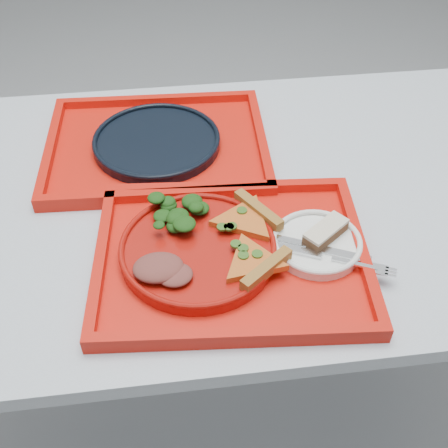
{
  "coord_description": "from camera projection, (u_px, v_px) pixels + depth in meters",
  "views": [
    {
      "loc": [
        -0.11,
        -0.82,
        1.45
      ],
      "look_at": [
        -0.02,
        -0.12,
        0.78
      ],
      "focal_mm": 45.0,
      "sensor_mm": 36.0,
      "label": 1
    }
  ],
  "objects": [
    {
      "name": "ground",
      "position": [
        225.0,
        391.0,
        1.6
      ],
      "size": [
        10.0,
        10.0,
        0.0
      ],
      "primitive_type": "plane",
      "color": "#979A9F",
      "rests_on": "ground"
    },
    {
      "name": "table",
      "position": [
        225.0,
        218.0,
        1.13
      ],
      "size": [
        1.6,
        0.8,
        0.75
      ],
      "color": "#A8B0BD",
      "rests_on": "ground"
    },
    {
      "name": "tray_main",
      "position": [
        231.0,
        258.0,
        0.94
      ],
      "size": [
        0.48,
        0.39,
        0.01
      ],
      "primitive_type": "cube",
      "rotation": [
        0.0,
        0.0,
        -0.08
      ],
      "color": "red",
      "rests_on": "table"
    },
    {
      "name": "tray_far",
      "position": [
        157.0,
        148.0,
        1.17
      ],
      "size": [
        0.46,
        0.37,
        0.01
      ],
      "primitive_type": "cube",
      "rotation": [
        0.0,
        0.0,
        -0.04
      ],
      "color": "red",
      "rests_on": "table"
    },
    {
      "name": "dinner_plate",
      "position": [
        198.0,
        251.0,
        0.93
      ],
      "size": [
        0.26,
        0.26,
        0.02
      ],
      "primitive_type": "cylinder",
      "color": "#9C110A",
      "rests_on": "tray_main"
    },
    {
      "name": "side_plate",
      "position": [
        317.0,
        245.0,
        0.95
      ],
      "size": [
        0.15,
        0.15,
        0.01
      ],
      "primitive_type": "cylinder",
      "color": "white",
      "rests_on": "tray_main"
    },
    {
      "name": "navy_plate",
      "position": [
        157.0,
        143.0,
        1.16
      ],
      "size": [
        0.26,
        0.26,
        0.02
      ],
      "primitive_type": "cylinder",
      "color": "black",
      "rests_on": "tray_far"
    },
    {
      "name": "pizza_slice_a",
      "position": [
        252.0,
        259.0,
        0.89
      ],
      "size": [
        0.16,
        0.16,
        0.02
      ],
      "primitive_type": null,
      "rotation": [
        0.0,
        0.0,
        2.25
      ],
      "color": "orange",
      "rests_on": "dinner_plate"
    },
    {
      "name": "pizza_slice_b",
      "position": [
        245.0,
        218.0,
        0.96
      ],
      "size": [
        0.16,
        0.16,
        0.02
      ],
      "primitive_type": null,
      "rotation": [
        0.0,
        0.0,
        3.7
      ],
      "color": "orange",
      "rests_on": "dinner_plate"
    },
    {
      "name": "salad_heap",
      "position": [
        178.0,
        210.0,
        0.96
      ],
      "size": [
        0.09,
        0.08,
        0.04
      ],
      "primitive_type": "ellipsoid",
      "color": "black",
      "rests_on": "dinner_plate"
    },
    {
      "name": "meat_portion",
      "position": [
        158.0,
        268.0,
        0.88
      ],
      "size": [
        0.08,
        0.06,
        0.02
      ],
      "primitive_type": "ellipsoid",
      "color": "brown",
      "rests_on": "dinner_plate"
    },
    {
      "name": "dessert_bar",
      "position": [
        326.0,
        232.0,
        0.94
      ],
      "size": [
        0.09,
        0.08,
        0.02
      ],
      "rotation": [
        0.0,
        0.0,
        0.66
      ],
      "color": "#4F2C1A",
      "rests_on": "side_plate"
    },
    {
      "name": "knife",
      "position": [
        315.0,
        247.0,
        0.93
      ],
      "size": [
        0.17,
        0.09,
        0.01
      ],
      "primitive_type": "cube",
      "rotation": [
        0.0,
        0.0,
        -0.43
      ],
      "color": "silver",
      "rests_on": "side_plate"
    },
    {
      "name": "fork",
      "position": [
        331.0,
        258.0,
        0.91
      ],
      "size": [
        0.18,
        0.1,
        0.01
      ],
      "primitive_type": "cube",
      "rotation": [
        0.0,
        0.0,
        -0.43
      ],
      "color": "silver",
      "rests_on": "side_plate"
    }
  ]
}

